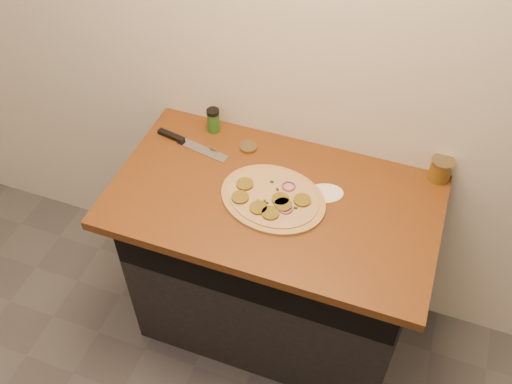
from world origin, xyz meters
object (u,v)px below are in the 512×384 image
at_px(pizza, 273,198).
at_px(chefs_knife, 186,142).
at_px(spice_shaker, 213,120).
at_px(salsa_jar, 441,169).

bearing_deg(pizza, chefs_knife, 157.99).
bearing_deg(spice_shaker, chefs_knife, -123.53).
bearing_deg(pizza, spice_shaker, 140.92).
xyz_separation_m(chefs_knife, spice_shaker, (0.07, 0.11, 0.05)).
distance_m(chefs_knife, spice_shaker, 0.14).
height_order(chefs_knife, spice_shaker, spice_shaker).
xyz_separation_m(pizza, salsa_jar, (0.55, 0.32, 0.04)).
relative_size(chefs_knife, salsa_jar, 3.51).
height_order(pizza, salsa_jar, salsa_jar).
distance_m(pizza, spice_shaker, 0.45).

